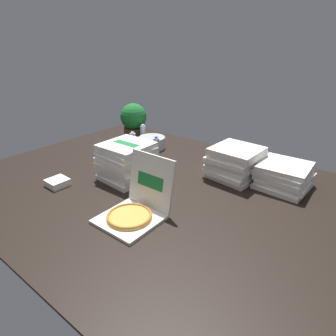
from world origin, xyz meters
name	(u,v)px	position (x,y,z in m)	size (l,w,h in m)	color
ground_plane	(155,186)	(0.00, 0.00, -0.01)	(3.20, 2.40, 0.02)	black
open_pizza_box	(136,207)	(0.20, -0.43, 0.08)	(0.38, 0.46, 0.40)	white
pizza_stack_left_near	(235,163)	(0.44, 0.55, 0.14)	(0.44, 0.44, 0.28)	white
pizza_stack_center_far	(126,161)	(-0.28, -0.04, 0.16)	(0.43, 0.43, 0.32)	white
pizza_stack_left_mid	(284,176)	(0.84, 0.63, 0.10)	(0.41, 0.42, 0.20)	white
ice_bucket	(152,143)	(-0.62, 0.67, 0.06)	(0.29, 0.29, 0.13)	#B7BABF
water_bottle_0	(156,147)	(-0.40, 0.49, 0.10)	(0.06, 0.06, 0.22)	silver
water_bottle_1	(133,142)	(-0.70, 0.46, 0.10)	(0.06, 0.06, 0.22)	silver
water_bottle_2	(143,134)	(-0.82, 0.74, 0.10)	(0.06, 0.06, 0.22)	silver
potted_plant	(134,120)	(-1.00, 0.79, 0.23)	(0.31, 0.31, 0.43)	#513323
napkin_pile	(58,182)	(-0.63, -0.50, 0.03)	(0.16, 0.16, 0.06)	white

